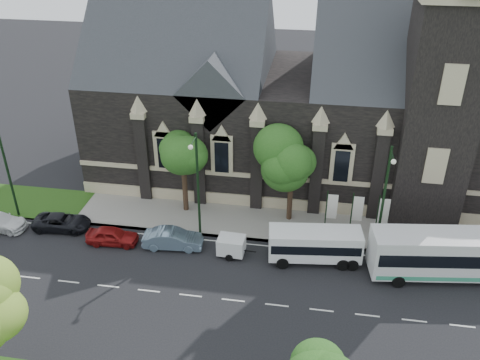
% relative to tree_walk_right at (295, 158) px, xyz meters
% --- Properties ---
extents(ground, '(160.00, 160.00, 0.00)m').
position_rel_tree_walk_right_xyz_m(ground, '(-3.21, -10.71, -5.82)').
color(ground, black).
rests_on(ground, ground).
extents(sidewalk, '(80.00, 5.00, 0.15)m').
position_rel_tree_walk_right_xyz_m(sidewalk, '(-3.21, -1.21, -5.74)').
color(sidewalk, gray).
rests_on(sidewalk, ground).
extents(museum, '(40.00, 17.70, 29.90)m').
position_rel_tree_walk_right_xyz_m(museum, '(1.90, 8.07, 2.35)').
color(museum, black).
rests_on(museum, ground).
extents(tree_walk_right, '(4.08, 4.08, 7.80)m').
position_rel_tree_walk_right_xyz_m(tree_walk_right, '(0.00, 0.00, 0.00)').
color(tree_walk_right, black).
rests_on(tree_walk_right, ground).
extents(tree_walk_left, '(3.91, 3.91, 7.64)m').
position_rel_tree_walk_right_xyz_m(tree_walk_left, '(-9.01, -0.01, -0.08)').
color(tree_walk_left, black).
rests_on(tree_walk_left, ground).
extents(street_lamp_near, '(0.36, 1.88, 9.00)m').
position_rel_tree_walk_right_xyz_m(street_lamp_near, '(6.79, -3.62, -0.71)').
color(street_lamp_near, black).
rests_on(street_lamp_near, ground).
extents(street_lamp_mid, '(0.36, 1.88, 9.00)m').
position_rel_tree_walk_right_xyz_m(street_lamp_mid, '(-7.21, -3.62, -0.71)').
color(street_lamp_mid, black).
rests_on(street_lamp_mid, ground).
extents(street_lamp_far, '(0.36, 1.88, 9.00)m').
position_rel_tree_walk_right_xyz_m(street_lamp_far, '(-23.21, -3.62, -0.71)').
color(street_lamp_far, black).
rests_on(street_lamp_far, ground).
extents(banner_flag_left, '(0.90, 0.10, 4.00)m').
position_rel_tree_walk_right_xyz_m(banner_flag_left, '(3.08, -1.71, -3.43)').
color(banner_flag_left, black).
rests_on(banner_flag_left, ground).
extents(banner_flag_center, '(0.90, 0.10, 4.00)m').
position_rel_tree_walk_right_xyz_m(banner_flag_center, '(5.08, -1.71, -3.43)').
color(banner_flag_center, black).
rests_on(banner_flag_center, ground).
extents(banner_flag_right, '(0.90, 0.10, 4.00)m').
position_rel_tree_walk_right_xyz_m(banner_flag_right, '(7.08, -1.71, -3.43)').
color(banner_flag_right, black).
rests_on(banner_flag_right, ground).
extents(tour_coach, '(12.65, 4.23, 3.62)m').
position_rel_tree_walk_right_xyz_m(tour_coach, '(12.21, -5.65, -3.85)').
color(tour_coach, silver).
rests_on(tour_coach, ground).
extents(shuttle_bus, '(7.06, 3.13, 2.64)m').
position_rel_tree_walk_right_xyz_m(shuttle_bus, '(2.08, -5.40, -4.28)').
color(shuttle_bus, white).
rests_on(shuttle_bus, ground).
extents(box_trailer, '(2.97, 1.75, 1.57)m').
position_rel_tree_walk_right_xyz_m(box_trailer, '(-4.21, -5.75, -4.93)').
color(box_trailer, silver).
rests_on(box_trailer, ground).
extents(sedan, '(4.78, 2.03, 1.53)m').
position_rel_tree_walk_right_xyz_m(sedan, '(-8.89, -5.50, -5.05)').
color(sedan, slate).
rests_on(sedan, ground).
extents(car_far_red, '(4.17, 1.86, 1.39)m').
position_rel_tree_walk_right_xyz_m(car_far_red, '(-13.76, -5.78, -5.12)').
color(car_far_red, maroon).
rests_on(car_far_red, ground).
extents(car_far_black, '(4.79, 2.46, 1.29)m').
position_rel_tree_walk_right_xyz_m(car_far_black, '(-18.64, -4.51, -5.17)').
color(car_far_black, black).
rests_on(car_far_black, ground).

